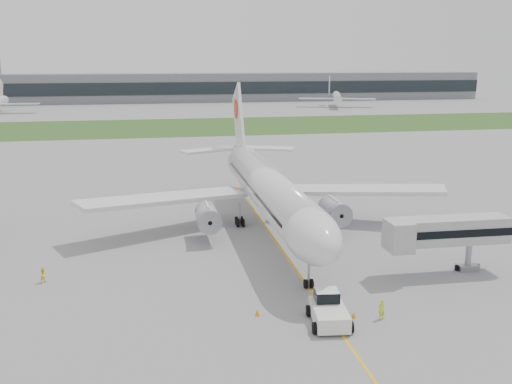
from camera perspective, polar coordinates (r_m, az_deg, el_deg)
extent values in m
plane|color=#949497|center=(69.75, 1.89, -4.86)|extent=(600.00, 600.00, 0.00)
cube|color=#2F5620|center=(186.50, -6.22, 6.53)|extent=(600.00, 50.00, 0.02)
cube|color=slate|center=(295.38, -8.02, 10.31)|extent=(320.00, 22.00, 14.00)
cube|color=#1D2329|center=(284.41, -7.91, 10.21)|extent=(320.00, 0.60, 6.00)
cylinder|color=silver|center=(72.02, 1.23, 0.35)|extent=(5.00, 38.00, 5.00)
ellipsoid|color=silver|center=(53.75, 5.55, -4.23)|extent=(5.00, 11.00, 5.00)
cube|color=black|center=(52.57, 5.87, -3.61)|extent=(3.20, 1.54, 1.14)
cone|color=silver|center=(93.09, -1.57, 3.82)|extent=(5.00, 10.53, 6.16)
cube|color=silver|center=(72.77, -9.17, -0.65)|extent=(22.13, 13.52, 1.70)
cube|color=silver|center=(77.81, 10.33, 0.21)|extent=(22.13, 13.52, 1.70)
cylinder|color=#AEAFB4|center=(69.07, -4.86, -2.48)|extent=(2.70, 5.20, 2.70)
cylinder|color=#AEAFB4|center=(72.37, 7.85, -1.83)|extent=(2.70, 5.20, 2.70)
cube|color=silver|center=(93.86, -1.74, 7.04)|extent=(0.45, 10.90, 12.76)
cylinder|color=#B8260A|center=(94.65, -1.85, 8.30)|extent=(0.60, 3.20, 3.20)
cube|color=silver|center=(94.83, -4.81, 4.19)|extent=(9.54, 6.34, 0.35)
cube|color=silver|center=(96.36, 1.13, 4.38)|extent=(9.54, 6.34, 0.35)
cylinder|color=#98989D|center=(55.55, 5.31, -8.06)|extent=(0.24, 0.24, 3.10)
cylinder|color=black|center=(75.58, -1.64, -2.98)|extent=(1.40, 1.10, 1.10)
cylinder|color=black|center=(76.81, 3.09, -2.73)|extent=(1.40, 1.10, 1.10)
cube|color=white|center=(48.96, 7.33, -12.04)|extent=(3.28, 5.17, 1.30)
cube|color=white|center=(49.67, 7.08, -10.28)|extent=(2.14, 1.96, 1.08)
cube|color=black|center=(49.65, 7.08, -10.22)|extent=(2.20, 2.02, 0.92)
cylinder|color=black|center=(50.32, 5.29, -11.73)|extent=(0.49, 1.01, 0.97)
cylinder|color=black|center=(50.84, 8.61, -11.56)|extent=(0.49, 1.01, 0.97)
cylinder|color=black|center=(47.44, 5.91, -13.38)|extent=(0.49, 1.01, 0.97)
cylinder|color=black|center=(47.99, 9.45, -13.17)|extent=(0.49, 1.01, 0.97)
cube|color=#B3B4B6|center=(61.23, 18.72, -3.66)|extent=(12.49, 2.96, 2.66)
cube|color=black|center=(61.23, 18.72, -3.66)|extent=(12.67, 3.06, 0.80)
cube|color=#B3B4B6|center=(58.00, 14.07, -4.27)|extent=(2.31, 3.02, 3.02)
cylinder|color=#98989D|center=(63.73, 20.47, -5.90)|extent=(0.62, 0.62, 3.37)
cube|color=#98989D|center=(64.18, 20.37, -7.07)|extent=(2.16, 1.29, 0.62)
cylinder|color=black|center=(63.63, 19.46, -7.17)|extent=(0.28, 0.63, 0.62)
cylinder|color=black|center=(64.74, 21.27, -6.97)|extent=(0.28, 0.63, 0.62)
cone|color=orange|center=(50.20, 0.13, -11.96)|extent=(0.45, 0.45, 0.62)
cone|color=orange|center=(50.52, 9.75, -12.04)|extent=(0.40, 0.40, 0.55)
imported|color=#C8F228|center=(50.49, 12.43, -11.36)|extent=(0.80, 0.67, 1.86)
imported|color=#FDFF2A|center=(60.66, -20.47, -7.78)|extent=(0.97, 0.94, 1.57)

